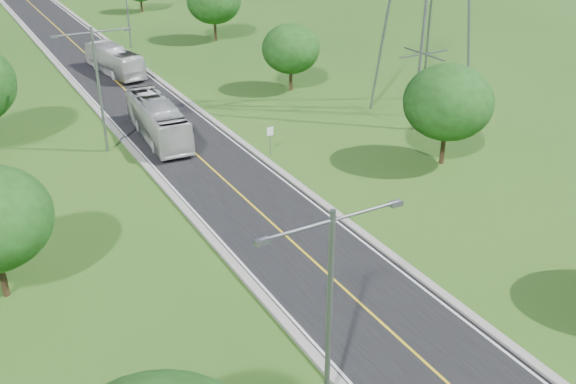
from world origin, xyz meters
name	(u,v)px	position (x,y,z in m)	size (l,w,h in m)	color
ground	(126,91)	(0.00, 60.00, 0.00)	(260.00, 260.00, 0.00)	#214A14
road	(111,77)	(0.00, 66.00, 0.03)	(8.00, 150.00, 0.06)	black
curb_left	(71,81)	(-4.25, 66.00, 0.11)	(0.50, 150.00, 0.22)	gray
curb_right	(148,71)	(4.25, 66.00, 0.11)	(0.50, 150.00, 0.22)	gray
speed_limit_sign	(270,136)	(5.20, 37.98, 1.60)	(0.55, 0.09, 2.40)	slate
streetlight_near_left	(330,307)	(-6.00, 12.00, 5.94)	(5.90, 0.25, 10.00)	slate
streetlight_mid_left	(98,80)	(-6.00, 45.00, 5.94)	(5.90, 0.25, 10.00)	slate
streetlight_far_right	(126,0)	(6.00, 78.00, 5.94)	(5.90, 0.25, 10.00)	slate
tree_rb	(448,102)	(16.00, 30.00, 4.95)	(6.72, 6.72, 7.82)	black
tree_rc	(291,49)	(15.00, 52.00, 4.33)	(5.88, 5.88, 6.84)	black
tree_rd	(214,1)	(17.00, 76.00, 5.27)	(7.14, 7.14, 8.30)	black
bus_outbound	(114,60)	(0.80, 66.71, 1.58)	(2.56, 10.92, 3.04)	silver
bus_inbound	(158,120)	(-1.38, 45.75, 1.68)	(2.72, 11.62, 3.24)	silver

